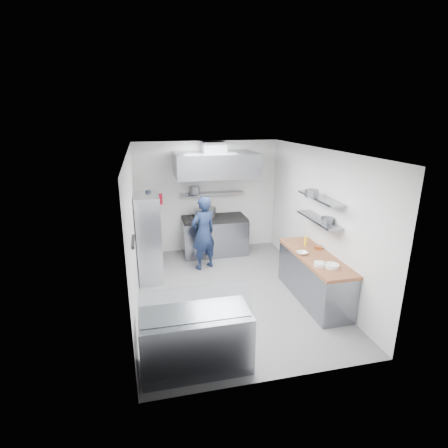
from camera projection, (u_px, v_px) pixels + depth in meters
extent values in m
plane|color=slate|center=(231.00, 292.00, 7.02)|extent=(5.00, 5.00, 0.00)
plane|color=silver|center=(232.00, 150.00, 6.18)|extent=(5.00, 5.00, 0.00)
cube|color=white|center=(207.00, 197.00, 8.92)|extent=(3.60, 2.80, 0.02)
cube|color=white|center=(281.00, 286.00, 4.28)|extent=(3.60, 2.80, 0.02)
cube|color=white|center=(133.00, 233.00, 6.21)|extent=(2.80, 5.00, 0.02)
cube|color=white|center=(318.00, 220.00, 6.99)|extent=(2.80, 5.00, 0.02)
cube|color=gray|center=(215.00, 237.00, 8.86)|extent=(1.60, 0.80, 0.90)
cube|color=black|center=(214.00, 218.00, 8.71)|extent=(1.57, 0.78, 0.06)
cylinder|color=slate|center=(200.00, 213.00, 8.69)|extent=(0.31, 0.31, 0.20)
cylinder|color=slate|center=(209.00, 212.00, 8.72)|extent=(0.35, 0.35, 0.24)
cube|color=gray|center=(212.00, 193.00, 8.76)|extent=(1.60, 0.30, 0.04)
cylinder|color=slate|center=(195.00, 190.00, 8.60)|extent=(0.25, 0.25, 0.18)
cube|color=gray|center=(215.00, 164.00, 8.14)|extent=(1.90, 1.15, 0.55)
cube|color=slate|center=(213.00, 147.00, 8.24)|extent=(0.55, 0.55, 0.24)
cube|color=red|center=(158.00, 199.00, 8.59)|extent=(0.22, 0.10, 0.26)
imported|color=#15203F|center=(203.00, 233.00, 7.89)|extent=(0.73, 0.63, 1.70)
cube|color=silver|center=(149.00, 238.00, 7.37)|extent=(0.50, 0.90, 1.85)
cube|color=white|center=(149.00, 245.00, 7.33)|extent=(0.18, 0.22, 0.20)
cube|color=yellow|center=(147.00, 216.00, 7.63)|extent=(0.14, 0.19, 0.16)
cylinder|color=black|center=(148.00, 195.00, 7.33)|extent=(0.12, 0.12, 0.18)
cube|color=black|center=(133.00, 242.00, 5.34)|extent=(0.04, 0.55, 0.05)
cube|color=gray|center=(314.00, 279.00, 6.65)|extent=(0.62, 2.00, 0.84)
cube|color=brown|center=(316.00, 257.00, 6.52)|extent=(0.65, 2.04, 0.06)
cylinder|color=white|center=(332.00, 266.00, 5.98)|extent=(0.24, 0.24, 0.06)
cylinder|color=white|center=(320.00, 264.00, 6.05)|extent=(0.20, 0.20, 0.06)
cylinder|color=#B36832|center=(318.00, 247.00, 6.82)|extent=(0.15, 0.15, 0.06)
cylinder|color=yellow|center=(306.00, 241.00, 6.99)|extent=(0.06, 0.06, 0.18)
imported|color=white|center=(302.00, 253.00, 6.55)|extent=(0.22, 0.22, 0.05)
cube|color=gray|center=(318.00, 219.00, 6.64)|extent=(0.30, 1.30, 0.04)
cube|color=gray|center=(320.00, 198.00, 6.52)|extent=(0.30, 1.30, 0.04)
cylinder|color=slate|center=(327.00, 220.00, 6.38)|extent=(0.22, 0.22, 0.10)
cylinder|color=slate|center=(312.00, 193.00, 6.49)|extent=(0.25, 0.25, 0.14)
cube|color=gray|center=(196.00, 341.00, 4.82)|extent=(1.50, 0.70, 0.85)
cube|color=silver|center=(196.00, 304.00, 4.51)|extent=(1.47, 0.19, 0.42)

